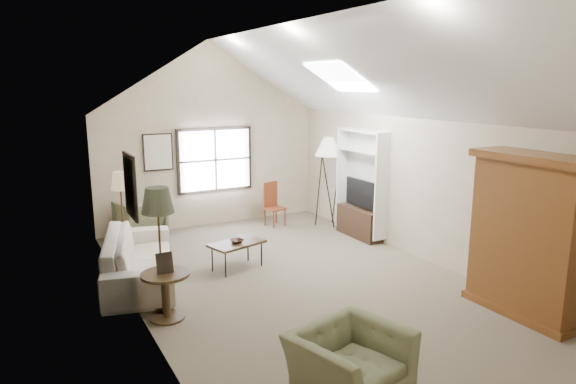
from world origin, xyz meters
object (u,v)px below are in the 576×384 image
armchair_far (140,219)px  coffee_table (237,256)px  side_chair (275,204)px  side_table (166,296)px  sofa (139,257)px  armchair_near (350,365)px  armoire (530,236)px

armchair_far → coffee_table: (1.03, -2.64, -0.16)m
coffee_table → armchair_far: bearing=111.3°
coffee_table → side_chair: size_ratio=0.95×
side_table → sofa: bearing=90.0°
coffee_table → side_table: bearing=-140.3°
armchair_near → armchair_far: armchair_far is taller
armchair_far → side_chair: bearing=156.5°
side_chair → sofa: bearing=-162.8°
armchair_far → coffee_table: armchair_far is taller
sofa → side_table: sofa is taller
coffee_table → armoire: bearing=-51.0°
coffee_table → armchair_near: bearing=-96.4°
armchair_near → coffee_table: 3.95m
armchair_near → armoire: bearing=-6.5°
armchair_near → sofa: bearing=90.5°
coffee_table → side_chair: bearing=49.6°
armchair_far → side_table: (-0.55, -3.95, -0.07)m
armoire → coffee_table: 4.54m
coffee_table → side_table: size_ratio=1.41×
armchair_far → side_chair: size_ratio=0.89×
coffee_table → side_table: side_table is taller
armoire → side_chair: armoire is taller
armchair_near → coffee_table: size_ratio=1.18×
sofa → side_table: bearing=-166.3°
side_table → armoire: bearing=-26.2°
side_table → armchair_near: bearing=-66.5°
armoire → armchair_far: size_ratio=2.55×
armchair_near → coffee_table: armchair_near is taller
armchair_near → side_table: size_ratio=1.67×
armchair_near → side_table: (-1.14, 2.61, -0.03)m
side_table → coffee_table: bearing=39.7°
armoire → coffee_table: size_ratio=2.40×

